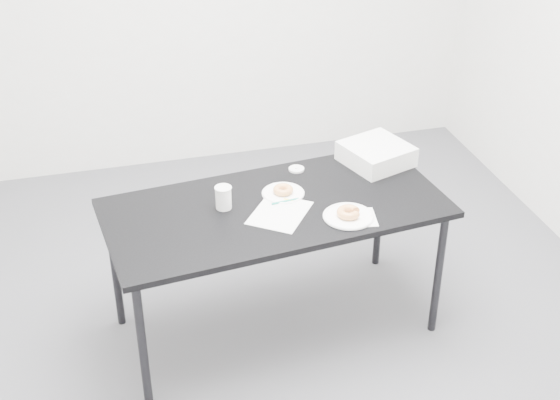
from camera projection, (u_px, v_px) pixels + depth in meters
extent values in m
plane|color=#4B4B50|center=(259.00, 331.00, 4.06)|extent=(4.00, 4.00, 0.00)
cube|color=black|center=(275.00, 208.00, 3.72)|extent=(1.69, 0.93, 0.03)
cylinder|color=black|center=(143.00, 347.00, 3.42)|extent=(0.04, 0.04, 0.71)
cylinder|color=black|center=(115.00, 268.00, 3.93)|extent=(0.04, 0.04, 0.71)
cylinder|color=black|center=(438.00, 274.00, 3.89)|extent=(0.04, 0.04, 0.71)
cylinder|color=black|center=(379.00, 211.00, 4.40)|extent=(0.04, 0.04, 0.71)
cube|color=white|center=(280.00, 213.00, 3.65)|extent=(0.37, 0.38, 0.00)
cube|color=green|center=(288.00, 200.00, 3.75)|extent=(0.07, 0.07, 0.00)
cylinder|color=#0B7E69|center=(285.00, 201.00, 3.73)|extent=(0.14, 0.03, 0.01)
cube|color=white|center=(358.00, 218.00, 3.62)|extent=(0.19, 0.19, 0.00)
cylinder|color=white|center=(348.00, 216.00, 3.62)|extent=(0.24, 0.24, 0.01)
torus|color=#D48343|center=(349.00, 212.00, 3.61)|extent=(0.14, 0.14, 0.04)
cylinder|color=white|center=(283.00, 193.00, 3.81)|extent=(0.21, 0.21, 0.01)
torus|color=#D48343|center=(283.00, 190.00, 3.80)|extent=(0.11, 0.11, 0.03)
cylinder|color=white|center=(223.00, 197.00, 3.67)|extent=(0.08, 0.08, 0.11)
cylinder|color=white|center=(296.00, 169.00, 4.01)|extent=(0.08, 0.08, 0.01)
cube|color=silver|center=(376.00, 154.00, 4.06)|extent=(0.39, 0.39, 0.10)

